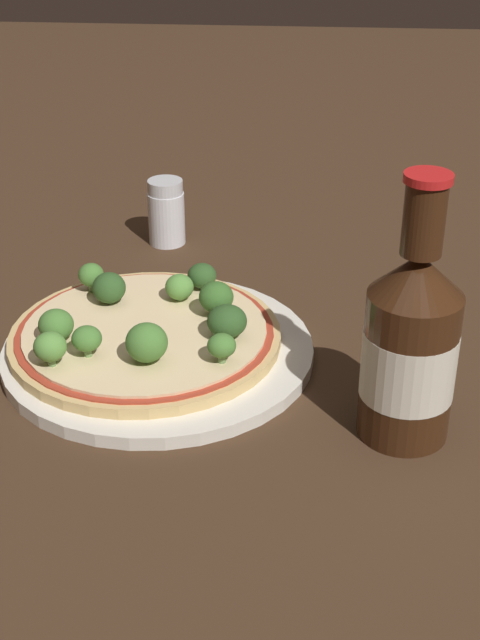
{
  "coord_description": "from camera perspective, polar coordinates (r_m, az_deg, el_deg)",
  "views": [
    {
      "loc": [
        0.13,
        -0.7,
        0.42
      ],
      "look_at": [
        0.08,
        -0.05,
        0.06
      ],
      "focal_mm": 50.0,
      "sensor_mm": 36.0,
      "label": 1
    }
  ],
  "objects": [
    {
      "name": "pizza",
      "position": [
        0.81,
        -6.08,
        -0.94
      ],
      "size": [
        0.25,
        0.25,
        0.01
      ],
      "color": "tan",
      "rests_on": "plate"
    },
    {
      "name": "broccoli_floret_4",
      "position": [
        0.79,
        -11.69,
        -0.32
      ],
      "size": [
        0.03,
        0.03,
        0.03
      ],
      "color": "#6B8E51",
      "rests_on": "pizza"
    },
    {
      "name": "broccoli_floret_7",
      "position": [
        0.87,
        -9.51,
        2.85
      ],
      "size": [
        0.02,
        0.02,
        0.03
      ],
      "color": "#6B8E51",
      "rests_on": "pizza"
    },
    {
      "name": "plate",
      "position": [
        0.81,
        -5.51,
        -1.96
      ],
      "size": [
        0.28,
        0.28,
        0.01
      ],
      "color": "silver",
      "rests_on": "ground_plane"
    },
    {
      "name": "pepper_shaker",
      "position": [
        1.02,
        -4.74,
        6.88
      ],
      "size": [
        0.04,
        0.04,
        0.08
      ],
      "color": "silver",
      "rests_on": "ground_plane"
    },
    {
      "name": "broccoli_floret_5",
      "position": [
        0.85,
        -8.38,
        2.05
      ],
      "size": [
        0.03,
        0.03,
        0.03
      ],
      "color": "#6B8E51",
      "rests_on": "pizza"
    },
    {
      "name": "broccoli_floret_0",
      "position": [
        0.75,
        -5.75,
        -1.46
      ],
      "size": [
        0.04,
        0.04,
        0.04
      ],
      "color": "#6B8E51",
      "rests_on": "pizza"
    },
    {
      "name": "beer_bottle",
      "position": [
        0.68,
        10.85,
        -1.59
      ],
      "size": [
        0.07,
        0.07,
        0.22
      ],
      "color": "#381E0F",
      "rests_on": "ground_plane"
    },
    {
      "name": "broccoli_floret_3",
      "position": [
        0.78,
        -0.84,
        -0.08
      ],
      "size": [
        0.04,
        0.04,
        0.03
      ],
      "color": "#6B8E51",
      "rests_on": "pizza"
    },
    {
      "name": "broccoli_floret_6",
      "position": [
        0.75,
        -12.06,
        -1.7
      ],
      "size": [
        0.03,
        0.03,
        0.03
      ],
      "color": "#6B8E51",
      "rests_on": "pizza"
    },
    {
      "name": "broccoli_floret_9",
      "position": [
        0.86,
        -2.45,
        2.85
      ],
      "size": [
        0.03,
        0.03,
        0.03
      ],
      "color": "#6B8E51",
      "rests_on": "pizza"
    },
    {
      "name": "broccoli_floret_10",
      "position": [
        0.74,
        -1.18,
        -1.67
      ],
      "size": [
        0.02,
        0.02,
        0.03
      ],
      "color": "#6B8E51",
      "rests_on": "pizza"
    },
    {
      "name": "broccoli_floret_2",
      "position": [
        0.84,
        -3.9,
        2.12
      ],
      "size": [
        0.03,
        0.03,
        0.03
      ],
      "color": "#6B8E51",
      "rests_on": "pizza"
    },
    {
      "name": "broccoli_floret_1",
      "position": [
        0.81,
        -1.54,
        1.47
      ],
      "size": [
        0.03,
        0.03,
        0.03
      ],
      "color": "#6B8E51",
      "rests_on": "pizza"
    },
    {
      "name": "broccoli_floret_8",
      "position": [
        0.76,
        -9.78,
        -1.2
      ],
      "size": [
        0.03,
        0.03,
        0.03
      ],
      "color": "#6B8E51",
      "rests_on": "pizza"
    },
    {
      "name": "ground_plane",
      "position": [
        0.83,
        -5.01,
        -1.67
      ],
      "size": [
        3.0,
        3.0,
        0.0
      ],
      "primitive_type": "plane",
      "color": "#3D2819"
    }
  ]
}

